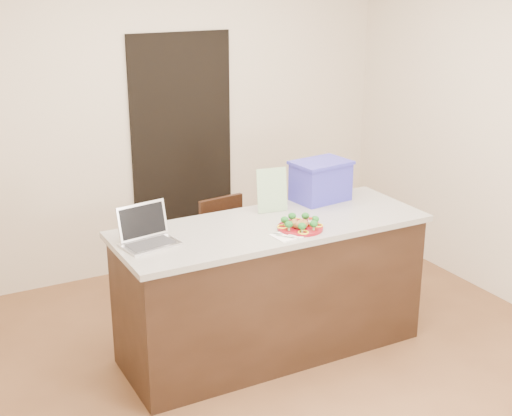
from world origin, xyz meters
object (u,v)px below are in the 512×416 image
napkin (286,236)px  yogurt_bottle (310,224)px  laptop (146,233)px  blue_box (321,181)px  island (271,288)px  plate (300,228)px  chair (227,246)px

napkin → yogurt_bottle: 0.21m
yogurt_bottle → laptop: bearing=165.3°
blue_box → island: bearing=-160.9°
yogurt_bottle → plate: bearing=162.5°
yogurt_bottle → blue_box: blue_box is taller
napkin → yogurt_bottle: bearing=13.6°
island → napkin: napkin is taller
blue_box → chair: bearing=127.4°
plate → laptop: 0.97m
plate → chair: plate is taller
chair → blue_box: bearing=-52.7°
plate → chair: (-0.06, 0.95, -0.45)m
island → laptop: 0.98m
napkin → chair: bearing=85.3°
island → napkin: 0.52m
laptop → chair: laptop is taller
chair → laptop: bearing=-147.8°
blue_box → laptop: bearing=-178.5°
island → chair: island is taller
yogurt_bottle → chair: 1.09m
plate → laptop: size_ratio=0.82×
island → yogurt_bottle: yogurt_bottle is taller
island → laptop: size_ratio=5.80×
napkin → chair: size_ratio=0.18×
yogurt_bottle → blue_box: size_ratio=0.17×
plate → yogurt_bottle: yogurt_bottle is taller
laptop → blue_box: 1.39m
plate → yogurt_bottle: size_ratio=4.00×
laptop → blue_box: (1.38, 0.20, 0.08)m
yogurt_bottle → chair: yogurt_bottle is taller
yogurt_bottle → chair: bearing=97.2°
island → napkin: size_ratio=13.25×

